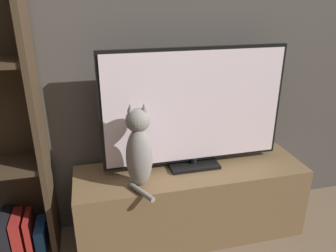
% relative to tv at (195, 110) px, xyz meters
% --- Properties ---
extents(wall_back, '(4.80, 0.05, 2.60)m').
position_rel_tv_xyz_m(wall_back, '(-0.02, 0.21, 0.48)').
color(wall_back, '#47423D').
rests_on(wall_back, ground_plane).
extents(tv_stand, '(1.38, 0.42, 0.46)m').
position_rel_tv_xyz_m(tv_stand, '(-0.02, -0.05, -0.59)').
color(tv_stand, brown).
rests_on(tv_stand, ground_plane).
extents(tv, '(1.08, 0.18, 0.71)m').
position_rel_tv_xyz_m(tv, '(0.00, 0.00, 0.00)').
color(tv, black).
rests_on(tv, tv_stand).
extents(cat, '(0.16, 0.28, 0.46)m').
position_rel_tv_xyz_m(cat, '(-0.35, -0.14, -0.14)').
color(cat, gray).
rests_on(cat, tv_stand).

